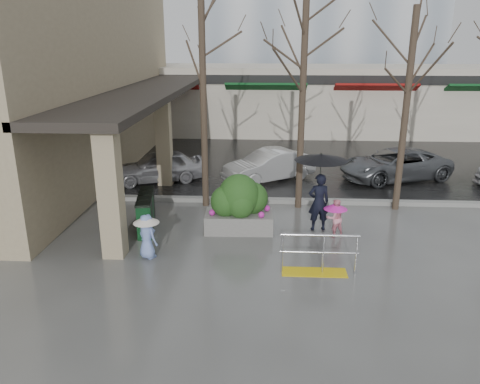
# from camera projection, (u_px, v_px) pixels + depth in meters

# --- Properties ---
(ground) EXTENTS (120.00, 120.00, 0.00)m
(ground) POSITION_uv_depth(u_px,v_px,m) (262.00, 251.00, 12.77)
(ground) COLOR #51514F
(ground) RESTS_ON ground
(street_asphalt) EXTENTS (120.00, 36.00, 0.01)m
(street_asphalt) POSITION_uv_depth(u_px,v_px,m) (266.00, 120.00, 33.66)
(street_asphalt) COLOR black
(street_asphalt) RESTS_ON ground
(curb) EXTENTS (120.00, 0.30, 0.15)m
(curb) POSITION_uv_depth(u_px,v_px,m) (263.00, 200.00, 16.55)
(curb) COLOR gray
(curb) RESTS_ON ground
(near_building) EXTENTS (6.00, 18.00, 8.00)m
(near_building) POSITION_uv_depth(u_px,v_px,m) (51.00, 77.00, 19.62)
(near_building) COLOR tan
(near_building) RESTS_ON ground
(canopy_slab) EXTENTS (2.80, 18.00, 0.25)m
(canopy_slab) POSITION_uv_depth(u_px,v_px,m) (151.00, 87.00, 19.51)
(canopy_slab) COLOR #2D2823
(canopy_slab) RESTS_ON pillar_front
(pillar_front) EXTENTS (0.55, 0.55, 3.50)m
(pillar_front) POSITION_uv_depth(u_px,v_px,m) (111.00, 193.00, 11.97)
(pillar_front) COLOR tan
(pillar_front) RESTS_ON ground
(pillar_back) EXTENTS (0.55, 0.55, 3.50)m
(pillar_back) POSITION_uv_depth(u_px,v_px,m) (164.00, 141.00, 18.14)
(pillar_back) COLOR tan
(pillar_back) RESTS_ON ground
(storefront_row) EXTENTS (34.00, 6.74, 4.00)m
(storefront_row) POSITION_uv_depth(u_px,v_px,m) (298.00, 99.00, 29.11)
(storefront_row) COLOR beige
(storefront_row) RESTS_ON ground
(handrail) EXTENTS (1.90, 0.50, 1.03)m
(handrail) POSITION_uv_depth(u_px,v_px,m) (317.00, 259.00, 11.44)
(handrail) COLOR yellow
(handrail) RESTS_ON ground
(tree_west) EXTENTS (3.20, 3.20, 6.80)m
(tree_west) POSITION_uv_depth(u_px,v_px,m) (202.00, 53.00, 14.73)
(tree_west) COLOR #382B21
(tree_west) RESTS_ON ground
(tree_midwest) EXTENTS (3.20, 3.20, 7.00)m
(tree_midwest) POSITION_uv_depth(u_px,v_px,m) (304.00, 48.00, 14.51)
(tree_midwest) COLOR #382B21
(tree_midwest) RESTS_ON ground
(tree_mideast) EXTENTS (3.20, 3.20, 6.50)m
(tree_mideast) POSITION_uv_depth(u_px,v_px,m) (411.00, 61.00, 14.45)
(tree_mideast) COLOR #382B21
(tree_mideast) RESTS_ON ground
(woman) EXTENTS (1.55, 1.55, 2.39)m
(woman) POSITION_uv_depth(u_px,v_px,m) (320.00, 181.00, 13.73)
(woman) COLOR black
(woman) RESTS_ON ground
(child_pink) EXTENTS (0.69, 0.69, 1.13)m
(child_pink) POSITION_uv_depth(u_px,v_px,m) (335.00, 215.00, 13.53)
(child_pink) COLOR pink
(child_pink) RESTS_ON ground
(child_blue) EXTENTS (0.70, 0.68, 1.21)m
(child_blue) POSITION_uv_depth(u_px,v_px,m) (147.00, 232.00, 12.16)
(child_blue) COLOR #7D98DE
(child_blue) RESTS_ON ground
(planter) EXTENTS (2.04, 1.19, 1.76)m
(planter) POSITION_uv_depth(u_px,v_px,m) (239.00, 204.00, 13.88)
(planter) COLOR slate
(planter) RESTS_ON ground
(news_boxes) EXTENTS (0.76, 1.96, 1.07)m
(news_boxes) POSITION_uv_depth(u_px,v_px,m) (146.00, 212.00, 14.13)
(news_boxes) COLOR #0D3D1A
(news_boxes) RESTS_ON ground
(car_a) EXTENTS (3.98, 2.66, 1.26)m
(car_a) POSITION_uv_depth(u_px,v_px,m) (158.00, 166.00, 18.86)
(car_a) COLOR #A9A8AD
(car_a) RESTS_ON ground
(car_b) EXTENTS (3.92, 3.23, 1.26)m
(car_b) POSITION_uv_depth(u_px,v_px,m) (269.00, 166.00, 18.99)
(car_b) COLOR silver
(car_b) RESTS_ON ground
(car_c) EXTENTS (4.97, 3.48, 1.26)m
(car_c) POSITION_uv_depth(u_px,v_px,m) (395.00, 164.00, 19.16)
(car_c) COLOR #5A5E62
(car_c) RESTS_ON ground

